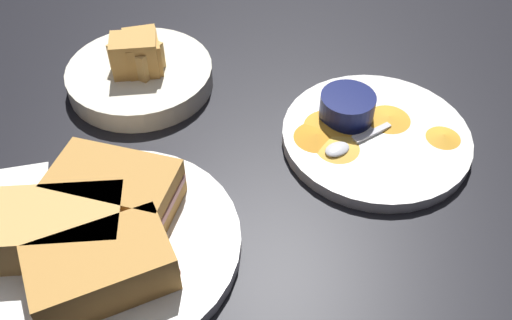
% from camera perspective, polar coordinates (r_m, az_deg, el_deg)
% --- Properties ---
extents(ground_plane, '(1.10, 1.10, 0.03)m').
position_cam_1_polar(ground_plane, '(0.69, -8.28, -2.37)').
color(ground_plane, black).
extents(plate_sandwich_main, '(0.26, 0.26, 0.02)m').
position_cam_1_polar(plate_sandwich_main, '(0.61, -14.08, -8.26)').
color(plate_sandwich_main, white).
rests_on(plate_sandwich_main, ground_plane).
extents(sandwich_half_near, '(0.15, 0.11, 0.05)m').
position_cam_1_polar(sandwich_half_near, '(0.62, -14.00, -2.77)').
color(sandwich_half_near, '#C68C42').
rests_on(sandwich_half_near, plate_sandwich_main).
extents(sandwich_half_far, '(0.14, 0.09, 0.05)m').
position_cam_1_polar(sandwich_half_far, '(0.60, -19.31, -6.42)').
color(sandwich_half_far, tan).
rests_on(sandwich_half_far, plate_sandwich_main).
extents(sandwich_half_extra, '(0.15, 0.12, 0.05)m').
position_cam_1_polar(sandwich_half_extra, '(0.56, -15.33, -10.46)').
color(sandwich_half_extra, '#C68C42').
rests_on(sandwich_half_extra, plate_sandwich_main).
extents(ramekin_dark_sauce, '(0.06, 0.06, 0.03)m').
position_cam_1_polar(ramekin_dark_sauce, '(0.56, -16.27, -11.51)').
color(ramekin_dark_sauce, navy).
rests_on(ramekin_dark_sauce, plate_sandwich_main).
extents(spoon_by_dark_ramekin, '(0.03, 0.10, 0.01)m').
position_cam_1_polar(spoon_by_dark_ramekin, '(0.60, -15.82, -8.15)').
color(spoon_by_dark_ramekin, silver).
rests_on(spoon_by_dark_ramekin, plate_sandwich_main).
extents(plate_chips_companion, '(0.23, 0.23, 0.02)m').
position_cam_1_polar(plate_chips_companion, '(0.72, 11.87, 2.30)').
color(plate_chips_companion, white).
rests_on(plate_chips_companion, ground_plane).
extents(ramekin_light_gravy, '(0.07, 0.07, 0.03)m').
position_cam_1_polar(ramekin_light_gravy, '(0.72, 9.10, 5.41)').
color(ramekin_light_gravy, '#0C144C').
rests_on(ramekin_light_gravy, plate_chips_companion).
extents(spoon_by_gravy_ramekin, '(0.09, 0.07, 0.01)m').
position_cam_1_polar(spoon_by_gravy_ramekin, '(0.69, 8.95, 1.49)').
color(spoon_by_gravy_ramekin, silver).
rests_on(spoon_by_gravy_ramekin, plate_chips_companion).
extents(plantain_chip_scatter, '(0.22, 0.12, 0.01)m').
position_cam_1_polar(plantain_chip_scatter, '(0.71, 9.80, 2.91)').
color(plantain_chip_scatter, gold).
rests_on(plantain_chip_scatter, plate_chips_companion).
extents(bread_basket_rear, '(0.20, 0.20, 0.08)m').
position_cam_1_polar(bread_basket_rear, '(0.80, -11.67, 8.70)').
color(bread_basket_rear, silver).
rests_on(bread_basket_rear, ground_plane).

